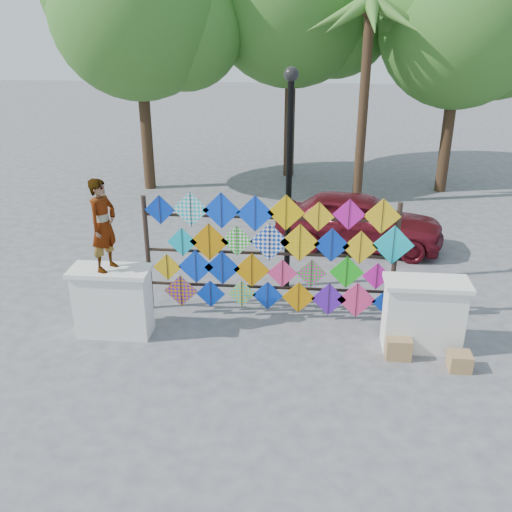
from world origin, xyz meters
name	(u,v)px	position (x,y,z in m)	size (l,w,h in m)	color
ground	(265,334)	(0.00, 0.00, 0.00)	(80.00, 80.00, 0.00)	gray
parapet_left	(113,301)	(-2.70, -0.20, 0.65)	(1.40, 0.65, 1.28)	white
parapet_right	(423,314)	(2.70, -0.20, 0.65)	(1.40, 0.65, 1.28)	white
kite_rack	(274,256)	(0.11, 0.73, 1.24)	(4.95, 0.24, 2.42)	black
tree_west	(141,12)	(-4.40, 9.03, 5.38)	(5.85, 5.20, 8.01)	#412D1C
tree_east	(464,26)	(5.09, 9.53, 4.99)	(5.40, 4.80, 7.42)	#412D1C
palm_tree	(369,29)	(2.20, 8.00, 4.95)	(3.62, 3.62, 5.83)	#412D1C
vendor_woman	(103,225)	(-2.72, -0.20, 2.08)	(0.59, 0.38, 1.60)	#99999E
sedan	(358,220)	(1.94, 4.37, 0.69)	(1.63, 4.06, 1.38)	maroon
lamppost	(289,162)	(0.30, 2.00, 2.69)	(0.28, 0.28, 4.46)	black
cardboard_box_near	(398,347)	(2.28, -0.52, 0.19)	(0.42, 0.37, 0.37)	tan
cardboard_box_far	(460,361)	(3.23, -0.82, 0.15)	(0.35, 0.33, 0.30)	tan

